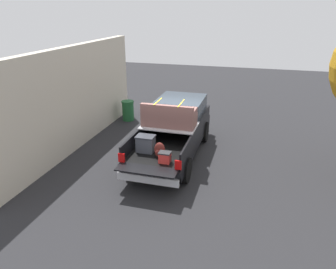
% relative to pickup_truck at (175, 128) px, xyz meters
% --- Properties ---
extents(ground_plane, '(40.00, 40.00, 0.00)m').
position_rel_pickup_truck_xyz_m(ground_plane, '(-0.39, -0.00, -0.98)').
color(ground_plane, '#262628').
extents(pickup_truck, '(6.05, 2.06, 2.23)m').
position_rel_pickup_truck_xyz_m(pickup_truck, '(0.00, 0.00, 0.00)').
color(pickup_truck, black).
rests_on(pickup_truck, ground_plane).
extents(building_facade, '(9.58, 0.36, 3.92)m').
position_rel_pickup_truck_xyz_m(building_facade, '(-0.40, 3.96, 0.98)').
color(building_facade, beige).
rests_on(building_facade, ground_plane).
extents(trash_can, '(0.60, 0.60, 0.98)m').
position_rel_pickup_truck_xyz_m(trash_can, '(2.99, 3.18, -0.48)').
color(trash_can, '#1E592D').
rests_on(trash_can, ground_plane).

